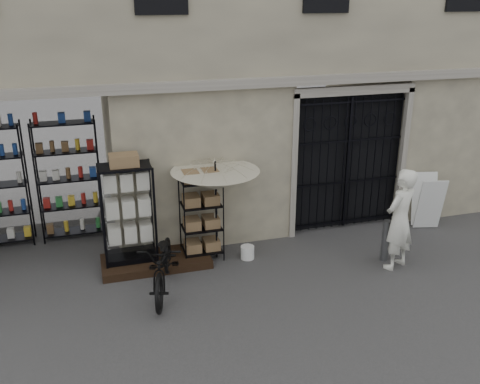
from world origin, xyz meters
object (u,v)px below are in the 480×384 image
object	(u,v)px
white_bucket	(247,252)
bicycle	(165,290)
market_umbrella	(215,175)
display_cabinet	(128,218)
steel_bollard	(386,241)
shopkeeper	(394,266)
easel_sign	(427,202)
wire_rack	(201,218)

from	to	relation	value
white_bucket	bicycle	distance (m)	1.86
market_umbrella	white_bucket	xyz separation A→B (m)	(0.56, -0.21, -1.55)
display_cabinet	steel_bollard	bearing A→B (deg)	-8.08
display_cabinet	steel_bollard	distance (m)	4.82
market_umbrella	display_cabinet	bearing A→B (deg)	175.63
shopkeeper	easel_sign	size ratio (longest dim) A/B	1.67
wire_rack	white_bucket	xyz separation A→B (m)	(0.82, -0.30, -0.69)
bicycle	easel_sign	xyz separation A→B (m)	(5.84, 1.05, 0.59)
bicycle	steel_bollard	xyz separation A→B (m)	(4.19, -0.07, 0.41)
wire_rack	shopkeeper	distance (m)	3.73
market_umbrella	wire_rack	bearing A→B (deg)	161.99
shopkeeper	display_cabinet	bearing A→B (deg)	-42.37
display_cabinet	bicycle	bearing A→B (deg)	-61.14
white_bucket	market_umbrella	bearing A→B (deg)	158.92
shopkeeper	easel_sign	bearing A→B (deg)	-164.16
wire_rack	shopkeeper	xyz separation A→B (m)	(3.36, -1.39, -0.82)
wire_rack	easel_sign	size ratio (longest dim) A/B	1.45
display_cabinet	steel_bollard	world-z (taller)	display_cabinet
steel_bollard	shopkeeper	xyz separation A→B (m)	(0.06, -0.29, -0.41)
market_umbrella	easel_sign	world-z (taller)	market_umbrella
steel_bollard	shopkeeper	distance (m)	0.50
white_bucket	easel_sign	distance (m)	4.18
wire_rack	steel_bollard	distance (m)	3.51
market_umbrella	white_bucket	size ratio (longest dim) A/B	8.88
white_bucket	steel_bollard	bearing A→B (deg)	-17.84
wire_rack	market_umbrella	xyz separation A→B (m)	(0.26, -0.09, 0.86)
steel_bollard	easel_sign	xyz separation A→B (m)	(1.65, 1.12, 0.19)
display_cabinet	market_umbrella	size ratio (longest dim) A/B	0.84
display_cabinet	easel_sign	world-z (taller)	display_cabinet
easel_sign	shopkeeper	bearing A→B (deg)	-125.26
wire_rack	steel_bollard	xyz separation A→B (m)	(3.31, -1.10, -0.41)
display_cabinet	shopkeeper	world-z (taller)	display_cabinet
wire_rack	market_umbrella	distance (m)	0.90
white_bucket	shopkeeper	distance (m)	2.77
wire_rack	easel_sign	distance (m)	4.96
wire_rack	display_cabinet	bearing A→B (deg)	170.32
market_umbrella	easel_sign	size ratio (longest dim) A/B	2.03
steel_bollard	easel_sign	size ratio (longest dim) A/B	0.71
display_cabinet	market_umbrella	bearing A→B (deg)	1.30
market_umbrella	steel_bollard	size ratio (longest dim) A/B	2.86
bicycle	easel_sign	distance (m)	5.97
display_cabinet	wire_rack	distance (m)	1.35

